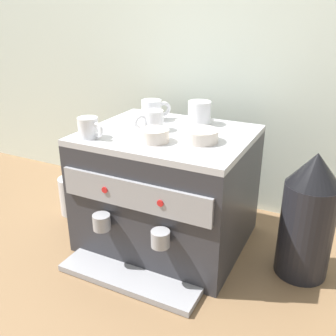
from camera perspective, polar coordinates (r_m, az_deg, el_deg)
The scene contains 11 objects.
ground_plane at distance 1.44m, azimuth 0.00°, elevation -10.46°, with size 4.00×4.00×0.00m, color brown.
tiled_backsplash_wall at distance 1.57m, azimuth 6.52°, elevation 15.38°, with size 2.80×0.03×1.18m, color silver.
espresso_machine at distance 1.33m, azimuth -0.10°, elevation -3.18°, with size 0.55×0.56×0.41m.
ceramic_cup_0 at distance 1.27m, azimuth -2.42°, elevation 7.19°, with size 0.08×0.09×0.07m.
ceramic_cup_1 at distance 1.40m, azimuth -2.33°, elevation 8.77°, with size 0.09×0.10×0.07m.
ceramic_cup_2 at distance 1.35m, azimuth 4.78°, elevation 8.38°, with size 0.08×0.12×0.08m.
ceramic_cup_3 at distance 1.22m, azimuth -11.89°, elevation 5.98°, with size 0.10×0.06×0.07m.
ceramic_bowl_0 at distance 1.16m, azimuth -2.09°, elevation 4.91°, with size 0.09×0.09×0.04m.
ceramic_bowl_1 at distance 1.17m, azimuth 4.87°, elevation 4.87°, with size 0.11×0.11×0.04m.
coffee_grinder at distance 1.24m, azimuth 20.44°, elevation -6.87°, with size 0.16×0.16×0.41m.
milk_pitcher at distance 1.61m, azimuth -14.30°, elevation -4.06°, with size 0.10×0.10×0.16m, color #B7B7BC.
Camera 1 is at (0.54, -1.08, 0.79)m, focal length 40.27 mm.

